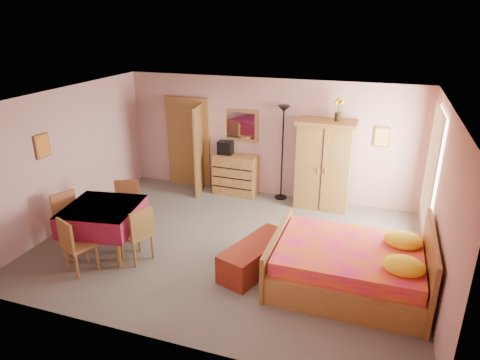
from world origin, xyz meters
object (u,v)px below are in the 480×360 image
(bed, at_px, (349,255))
(chair_north, at_px, (127,208))
(chair_south, at_px, (79,244))
(wall_mirror, at_px, (239,125))
(wardrobe, at_px, (324,165))
(floor_lamp, at_px, (282,154))
(chair_east, at_px, (136,233))
(stereo, at_px, (225,148))
(bench, at_px, (256,256))
(chest_of_drawers, at_px, (236,175))
(sunflower_vase, at_px, (338,109))
(dining_table, at_px, (105,229))
(chair_west, at_px, (71,221))

(bed, distance_m, chair_north, 4.08)
(chair_south, bearing_deg, chair_north, 113.75)
(wall_mirror, xyz_separation_m, wardrobe, (1.96, -0.33, -0.62))
(bed, bearing_deg, floor_lamp, 120.95)
(wall_mirror, relative_size, chair_east, 0.93)
(chair_south, bearing_deg, stereo, 97.79)
(stereo, distance_m, bench, 3.38)
(wall_mirror, distance_m, chair_north, 3.11)
(floor_lamp, height_order, bench, floor_lamp)
(chest_of_drawers, relative_size, chair_east, 0.99)
(floor_lamp, xyz_separation_m, bed, (1.72, -2.89, -0.51))
(sunflower_vase, bearing_deg, stereo, 178.15)
(wall_mirror, xyz_separation_m, bed, (2.76, -3.04, -1.02))
(stereo, height_order, dining_table, stereo)
(wardrobe, height_order, chair_south, wardrobe)
(bed, bearing_deg, chair_north, 174.27)
(bed, height_order, chair_east, bed)
(bed, bearing_deg, sunflower_vase, 102.48)
(chest_of_drawers, bearing_deg, wardrobe, -2.42)
(chair_west, bearing_deg, sunflower_vase, 151.81)
(chair_north, bearing_deg, chair_west, 25.12)
(wardrobe, height_order, bed, wardrobe)
(chest_of_drawers, height_order, sunflower_vase, sunflower_vase)
(bed, bearing_deg, wall_mirror, 132.44)
(wardrobe, bearing_deg, chair_north, -144.10)
(stereo, height_order, chair_south, stereo)
(chest_of_drawers, relative_size, bed, 0.42)
(chair_south, distance_m, chair_north, 1.37)
(stereo, xyz_separation_m, bench, (1.58, -2.87, -0.82))
(wardrobe, xyz_separation_m, chair_west, (-3.90, -3.03, -0.46))
(sunflower_vase, bearing_deg, chest_of_drawers, 178.46)
(wall_mirror, xyz_separation_m, sunflower_vase, (2.16, -0.27, 0.54))
(wardrobe, relative_size, chair_north, 1.93)
(chair_west, bearing_deg, bench, 120.02)
(sunflower_vase, relative_size, chair_south, 0.48)
(wall_mirror, height_order, bench, wall_mirror)
(chair_west, bearing_deg, wardrobe, 152.62)
(floor_lamp, relative_size, chair_east, 2.15)
(chest_of_drawers, xyz_separation_m, sunflower_vase, (2.16, -0.06, 1.64))
(chair_south, distance_m, chair_east, 0.87)
(sunflower_vase, xyz_separation_m, bench, (-0.82, -2.79, -1.86))
(wardrobe, bearing_deg, bench, -102.12)
(chair_south, bearing_deg, chair_west, 159.63)
(wall_mirror, height_order, dining_table, wall_mirror)
(chair_east, bearing_deg, chair_north, 62.57)
(chair_north, bearing_deg, sunflower_vase, -169.55)
(stereo, xyz_separation_m, bed, (3.01, -2.85, -0.53))
(chair_west, bearing_deg, chair_south, 71.48)
(stereo, distance_m, chair_west, 3.64)
(wardrobe, bearing_deg, sunflower_vase, 17.82)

